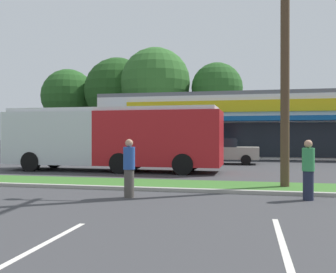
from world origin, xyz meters
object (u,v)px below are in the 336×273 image
object	(u,v)px
pedestrian_by_pole	(308,170)
car_0	(224,151)
city_bus	(112,137)
utility_pole	(281,13)
car_1	(115,151)
pedestrian_near_bench	(129,168)

from	to	relation	value
pedestrian_by_pole	car_0	bearing A→B (deg)	53.57
pedestrian_by_pole	city_bus	bearing A→B (deg)	90.32
city_bus	pedestrian_by_pole	size ratio (longest dim) A/B	6.58
utility_pole	car_0	bearing A→B (deg)	103.10
city_bus	car_1	distance (m)	6.10
city_bus	car_1	size ratio (longest dim) A/B	2.44
utility_pole	car_1	xyz separation A→B (m)	(-9.95, 10.86, -5.27)
pedestrian_near_bench	pedestrian_by_pole	xyz separation A→B (m)	(5.15, 0.66, -0.01)
utility_pole	pedestrian_near_bench	world-z (taller)	utility_pole
city_bus	utility_pole	bearing A→B (deg)	147.83
pedestrian_near_bench	city_bus	bearing A→B (deg)	21.06
city_bus	car_1	xyz separation A→B (m)	(-1.93, 5.69, -1.00)
pedestrian_near_bench	car_1	bearing A→B (deg)	18.90
pedestrian_near_bench	pedestrian_by_pole	size ratio (longest dim) A/B	1.01
pedestrian_near_bench	utility_pole	bearing A→B (deg)	-63.08
city_bus	pedestrian_by_pole	distance (m)	11.21
car_1	pedestrian_by_pole	distance (m)	16.60
pedestrian_by_pole	pedestrian_near_bench	bearing A→B (deg)	137.17
city_bus	car_1	bearing A→B (deg)	-70.62
city_bus	pedestrian_near_bench	distance (m)	8.56
car_0	car_1	xyz separation A→B (m)	(-7.32, -0.44, -0.07)
utility_pole	pedestrian_by_pole	bearing A→B (deg)	-73.00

